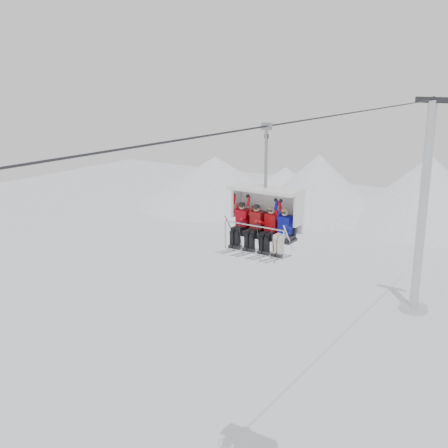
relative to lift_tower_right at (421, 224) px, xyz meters
The scene contains 7 objects.
lift_tower_right is the anchor object (origin of this frame).
haul_cable 23.25m from the lift_tower_right, 90.00° to the right, with size 0.06×0.06×50.00m, color #29292E.
chairlift_carrier 20.16m from the lift_tower_right, 90.00° to the right, with size 2.29×1.17×3.98m.
skier_far_left 20.36m from the lift_tower_right, 92.28° to the right, with size 0.39×1.69×1.57m.
skier_center_left 20.35m from the lift_tower_right, 90.73° to the right, with size 0.39×1.69×1.57m.
skier_center_right 20.35m from the lift_tower_right, 89.19° to the right, with size 0.39×1.69×1.57m.
skier_far_right 20.36m from the lift_tower_right, 87.83° to the right, with size 0.39×1.69×1.57m.
Camera 1 is at (8.46, -12.64, 14.90)m, focal length 45.00 mm.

